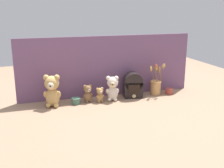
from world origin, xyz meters
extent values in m
plane|color=#8E7056|center=(0.00, 0.00, 0.00)|extent=(4.00, 4.00, 0.00)
cube|color=#704C70|center=(0.00, 0.17, 0.30)|extent=(1.79, 0.02, 0.61)
ellipsoid|color=tan|center=(-0.57, 0.00, 0.09)|extent=(0.15, 0.13, 0.17)
sphere|color=tan|center=(-0.57, 0.00, 0.22)|extent=(0.13, 0.13, 0.13)
sphere|color=beige|center=(-0.59, -0.05, 0.21)|extent=(0.06, 0.06, 0.06)
sphere|color=black|center=(-0.59, -0.07, 0.21)|extent=(0.02, 0.02, 0.02)
sphere|color=tan|center=(-0.53, -0.01, 0.27)|extent=(0.05, 0.05, 0.05)
sphere|color=tan|center=(-0.62, 0.01, 0.27)|extent=(0.05, 0.05, 0.05)
ellipsoid|color=tan|center=(-0.52, -0.03, 0.12)|extent=(0.05, 0.07, 0.08)
ellipsoid|color=tan|center=(-0.63, 0.01, 0.12)|extent=(0.05, 0.07, 0.08)
ellipsoid|color=tan|center=(-0.55, -0.05, 0.02)|extent=(0.06, 0.08, 0.04)
ellipsoid|color=tan|center=(-0.62, -0.03, 0.02)|extent=(0.06, 0.08, 0.04)
ellipsoid|color=beige|center=(0.00, 0.00, 0.07)|extent=(0.12, 0.11, 0.14)
sphere|color=beige|center=(0.00, 0.00, 0.18)|extent=(0.11, 0.11, 0.11)
sphere|color=#D1B289|center=(-0.01, -0.04, 0.17)|extent=(0.05, 0.05, 0.05)
sphere|color=black|center=(-0.02, -0.06, 0.17)|extent=(0.01, 0.01, 0.01)
sphere|color=beige|center=(0.03, -0.01, 0.22)|extent=(0.04, 0.04, 0.04)
sphere|color=beige|center=(-0.04, 0.01, 0.22)|extent=(0.04, 0.04, 0.04)
ellipsoid|color=beige|center=(0.04, -0.02, 0.10)|extent=(0.04, 0.05, 0.06)
ellipsoid|color=beige|center=(-0.05, 0.00, 0.10)|extent=(0.04, 0.05, 0.06)
ellipsoid|color=beige|center=(0.02, -0.04, 0.02)|extent=(0.05, 0.06, 0.04)
ellipsoid|color=beige|center=(-0.04, -0.02, 0.02)|extent=(0.05, 0.06, 0.04)
ellipsoid|color=olive|center=(-0.24, 0.02, 0.05)|extent=(0.08, 0.07, 0.10)
sphere|color=olive|center=(-0.24, 0.02, 0.13)|extent=(0.08, 0.08, 0.08)
sphere|color=beige|center=(-0.24, 0.00, 0.12)|extent=(0.04, 0.04, 0.04)
sphere|color=black|center=(-0.23, -0.02, 0.12)|extent=(0.01, 0.01, 0.01)
sphere|color=olive|center=(-0.21, 0.03, 0.16)|extent=(0.03, 0.03, 0.03)
sphere|color=olive|center=(-0.27, 0.02, 0.16)|extent=(0.03, 0.03, 0.03)
ellipsoid|color=olive|center=(-0.21, 0.02, 0.07)|extent=(0.03, 0.04, 0.04)
ellipsoid|color=olive|center=(-0.27, 0.01, 0.07)|extent=(0.03, 0.04, 0.04)
ellipsoid|color=olive|center=(-0.22, 0.01, 0.01)|extent=(0.03, 0.04, 0.02)
ellipsoid|color=olive|center=(-0.26, 0.00, 0.01)|extent=(0.03, 0.04, 0.02)
ellipsoid|color=tan|center=(-0.13, -0.01, 0.04)|extent=(0.06, 0.05, 0.08)
sphere|color=tan|center=(-0.13, -0.01, 0.11)|extent=(0.06, 0.06, 0.06)
sphere|color=#D1B289|center=(-0.13, -0.04, 0.10)|extent=(0.03, 0.03, 0.03)
sphere|color=black|center=(-0.13, -0.05, 0.10)|extent=(0.01, 0.01, 0.01)
sphere|color=tan|center=(-0.11, -0.01, 0.13)|extent=(0.03, 0.03, 0.03)
sphere|color=tan|center=(-0.15, -0.01, 0.13)|extent=(0.03, 0.03, 0.03)
ellipsoid|color=tan|center=(-0.10, -0.01, 0.06)|extent=(0.02, 0.03, 0.04)
ellipsoid|color=tan|center=(-0.16, -0.02, 0.06)|extent=(0.02, 0.03, 0.04)
ellipsoid|color=tan|center=(-0.11, -0.03, 0.01)|extent=(0.02, 0.03, 0.02)
ellipsoid|color=tan|center=(-0.15, -0.03, 0.01)|extent=(0.02, 0.03, 0.02)
cylinder|color=tan|center=(0.48, 0.05, 0.07)|extent=(0.11, 0.11, 0.14)
torus|color=tan|center=(0.48, 0.05, 0.14)|extent=(0.12, 0.12, 0.01)
cylinder|color=olive|center=(0.46, 0.01, 0.23)|extent=(0.05, 0.03, 0.17)
ellipsoid|color=#C65B28|center=(0.45, -0.01, 0.31)|extent=(0.04, 0.03, 0.05)
cylinder|color=olive|center=(0.53, 0.02, 0.23)|extent=(0.04, 0.05, 0.17)
ellipsoid|color=gold|center=(0.55, 0.01, 0.31)|extent=(0.04, 0.04, 0.05)
cylinder|color=olive|center=(0.47, 0.02, 0.22)|extent=(0.02, 0.01, 0.15)
ellipsoid|color=tan|center=(0.46, 0.01, 0.29)|extent=(0.04, 0.04, 0.07)
cylinder|color=olive|center=(0.51, 0.05, 0.20)|extent=(0.01, 0.02, 0.12)
ellipsoid|color=tan|center=(0.52, 0.05, 0.26)|extent=(0.02, 0.03, 0.07)
cylinder|color=olive|center=(0.50, 0.09, 0.21)|extent=(0.04, 0.02, 0.13)
ellipsoid|color=#C65B28|center=(0.51, 0.10, 0.27)|extent=(0.04, 0.04, 0.07)
cylinder|color=olive|center=(0.44, 0.04, 0.21)|extent=(0.01, 0.05, 0.14)
ellipsoid|color=gold|center=(0.42, 0.04, 0.28)|extent=(0.03, 0.04, 0.05)
cylinder|color=olive|center=(0.51, 0.01, 0.22)|extent=(0.05, 0.04, 0.16)
ellipsoid|color=tan|center=(0.52, -0.01, 0.30)|extent=(0.04, 0.03, 0.05)
cube|color=black|center=(0.22, 0.03, 0.08)|extent=(0.20, 0.15, 0.16)
cylinder|color=black|center=(0.22, 0.03, 0.16)|extent=(0.20, 0.15, 0.18)
cube|color=black|center=(0.21, -0.03, 0.10)|extent=(0.12, 0.02, 0.09)
cylinder|color=#D6BC7A|center=(0.21, -0.03, 0.03)|extent=(0.04, 0.01, 0.04)
cylinder|color=#993D33|center=(0.62, 0.01, 0.02)|extent=(0.08, 0.08, 0.05)
cylinder|color=#993D33|center=(0.62, 0.01, 0.05)|extent=(0.08, 0.08, 0.01)
cylinder|color=#47705B|center=(-0.36, 0.00, 0.02)|extent=(0.08, 0.08, 0.05)
cylinder|color=#47705B|center=(-0.36, 0.00, 0.05)|extent=(0.09, 0.09, 0.01)
camera|label=1|loc=(-0.79, -2.48, 0.88)|focal=45.00mm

